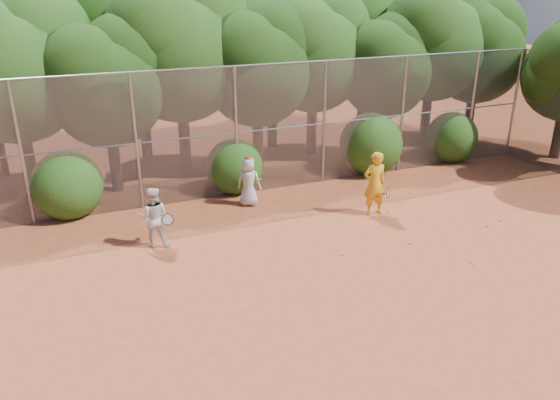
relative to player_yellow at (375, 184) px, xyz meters
name	(u,v)px	position (x,y,z in m)	size (l,w,h in m)	color
ground	(361,275)	(-2.12, -2.98, -0.94)	(80.00, 80.00, 0.00)	#9E4423
fence_back	(263,128)	(-2.24, 3.02, 1.11)	(20.05, 0.09, 4.03)	gray
tree_1	(13,60)	(-9.06, 5.56, 3.22)	(4.64, 4.03, 6.35)	black
tree_2	(106,78)	(-6.57, 4.86, 2.64)	(3.99, 3.47, 5.47)	black
tree_3	(180,43)	(-4.06, 5.86, 3.46)	(4.89, 4.26, 6.70)	black
tree_4	(258,61)	(-1.57, 5.26, 2.82)	(4.19, 3.64, 5.73)	black
tree_5	(314,47)	(0.94, 6.06, 3.11)	(4.51, 3.92, 6.17)	black
tree_6	(387,63)	(3.43, 5.05, 2.53)	(3.86, 3.36, 5.29)	black
tree_7	(435,36)	(5.94, 5.66, 3.34)	(4.77, 4.14, 6.53)	black
tree_8	(479,47)	(7.93, 5.36, 2.88)	(4.25, 3.70, 5.82)	black
tree_10	(137,31)	(-5.05, 8.07, 3.69)	(5.15, 4.48, 7.06)	black
tree_11	(273,40)	(-0.06, 7.66, 3.22)	(4.64, 4.03, 6.35)	black
tree_12	(367,26)	(4.44, 8.26, 3.57)	(5.02, 4.37, 6.88)	black
bush_0	(67,182)	(-8.12, 3.32, 0.06)	(2.00, 2.00, 2.00)	#1E4611
bush_1	(234,164)	(-3.12, 3.32, -0.04)	(1.80, 1.80, 1.80)	#1E4611
bush_2	(371,141)	(1.88, 3.32, 0.16)	(2.20, 2.20, 2.20)	#1E4611
bush_3	(452,135)	(5.38, 3.32, 0.01)	(1.90, 1.90, 1.90)	#1E4611
player_yellow	(375,184)	(0.00, 0.00, 0.00)	(0.84, 0.57, 1.88)	gold
player_teen	(249,181)	(-3.10, 2.02, -0.18)	(0.87, 0.81, 1.52)	silver
player_white	(153,217)	(-6.22, 0.39, -0.15)	(0.92, 0.82, 1.58)	silver
ball_0	(410,243)	(-0.14, -2.07, -0.91)	(0.07, 0.07, 0.07)	#C8DA27
ball_1	(388,212)	(0.46, -0.11, -0.91)	(0.07, 0.07, 0.07)	#C8DA27
ball_2	(473,263)	(0.62, -3.54, -0.91)	(0.07, 0.07, 0.07)	#C8DA27
ball_3	(500,221)	(3.04, -1.87, -0.91)	(0.07, 0.07, 0.07)	#C8DA27
ball_4	(342,254)	(-2.06, -1.95, -0.91)	(0.07, 0.07, 0.07)	#C8DA27
ball_5	(411,193)	(1.99, 0.92, -0.91)	(0.07, 0.07, 0.07)	#C8DA27
ball_6	(487,225)	(2.46, -1.98, -0.91)	(0.07, 0.07, 0.07)	#C8DA27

